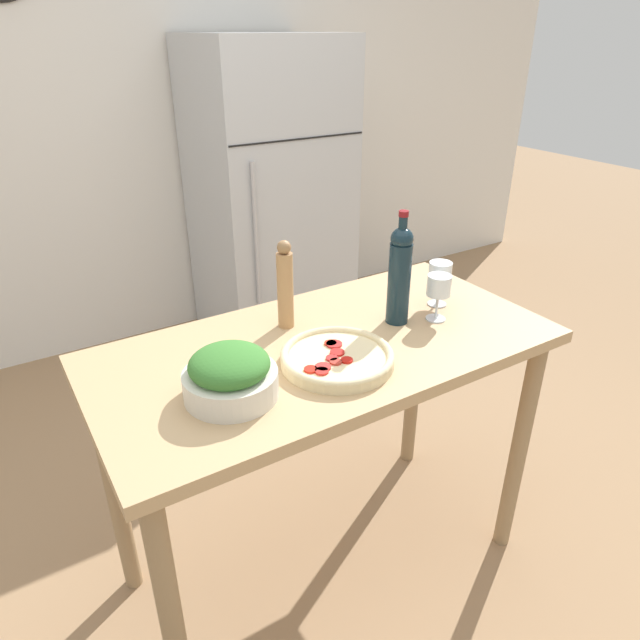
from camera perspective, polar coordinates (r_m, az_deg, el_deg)
ground_plane at (r=2.23m, az=0.49°, el=-22.87°), size 14.00×14.00×0.00m
wall_back at (r=3.40m, az=-19.80°, el=18.87°), size 6.40×0.09×2.60m
refrigerator at (r=3.35m, az=-5.07°, el=12.15°), size 0.78×0.73×1.69m
prep_counter at (r=1.71m, az=0.59°, el=-6.06°), size 1.34×0.67×0.90m
wine_bottle at (r=1.72m, az=7.88°, el=4.72°), size 0.07×0.07×0.35m
wine_glass_near at (r=1.77m, az=11.79°, el=3.16°), size 0.07×0.07×0.15m
wine_glass_far at (r=1.87m, az=11.90°, el=4.49°), size 0.07×0.07×0.15m
pepper_mill at (r=1.68m, az=-3.51°, el=3.42°), size 0.05×0.05×0.27m
salad_bowl at (r=1.40m, az=-8.97°, el=-5.46°), size 0.23×0.23×0.13m
homemade_pizza at (r=1.54m, az=1.73°, el=-3.75°), size 0.31×0.31×0.04m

